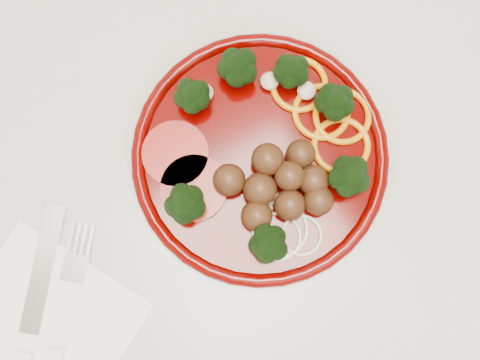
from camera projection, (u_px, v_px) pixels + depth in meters
counter at (224, 222)px, 1.05m from camera, size 2.40×0.60×0.90m
plate at (263, 156)px, 0.60m from camera, size 0.26×0.26×0.05m
napkin at (42, 332)px, 0.59m from camera, size 0.21×0.21×0.00m
knife at (23, 359)px, 0.58m from camera, size 0.17×0.19×0.01m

